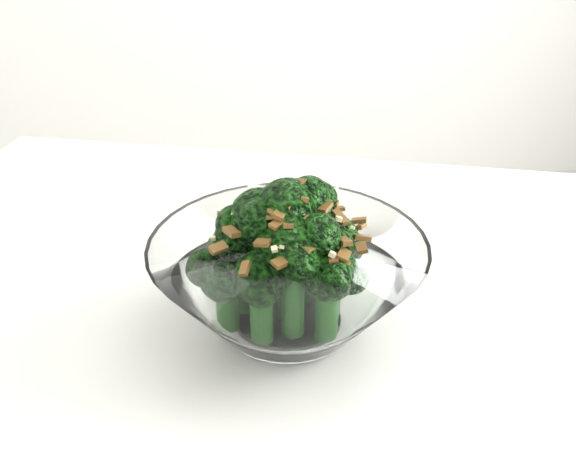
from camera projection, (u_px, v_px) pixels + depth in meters
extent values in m
cube|color=white|center=(549.00, 441.00, 0.42)|extent=(1.39, 1.14, 0.04)
cylinder|color=white|center=(90.00, 397.00, 0.98)|extent=(0.04, 0.04, 0.71)
cylinder|color=white|center=(288.00, 323.00, 0.49)|extent=(0.08, 0.08, 0.01)
cylinder|color=#1A5015|center=(288.00, 273.00, 0.47)|extent=(0.02, 0.02, 0.08)
sphere|color=#13440C|center=(288.00, 212.00, 0.44)|extent=(0.05, 0.05, 0.05)
cylinder|color=#1A5015|center=(302.00, 262.00, 0.49)|extent=(0.02, 0.02, 0.07)
sphere|color=#13440C|center=(303.00, 207.00, 0.46)|extent=(0.04, 0.04, 0.04)
cylinder|color=#1A5015|center=(262.00, 273.00, 0.47)|extent=(0.02, 0.02, 0.07)
sphere|color=#13440C|center=(261.00, 219.00, 0.45)|extent=(0.05, 0.05, 0.05)
cylinder|color=#1A5015|center=(293.00, 298.00, 0.45)|extent=(0.02, 0.02, 0.07)
sphere|color=#13440C|center=(293.00, 245.00, 0.43)|extent=(0.04, 0.04, 0.04)
cylinder|color=#1A5015|center=(330.00, 283.00, 0.48)|extent=(0.02, 0.02, 0.05)
sphere|color=#13440C|center=(332.00, 241.00, 0.46)|extent=(0.04, 0.04, 0.04)
cylinder|color=#1A5015|center=(243.00, 282.00, 0.48)|extent=(0.02, 0.02, 0.05)
sphere|color=#13440C|center=(242.00, 241.00, 0.46)|extent=(0.04, 0.04, 0.04)
cylinder|color=#1A5015|center=(327.00, 313.00, 0.45)|extent=(0.02, 0.02, 0.05)
sphere|color=#13440C|center=(328.00, 273.00, 0.43)|extent=(0.04, 0.04, 0.04)
cylinder|color=#1A5015|center=(262.00, 316.00, 0.45)|extent=(0.02, 0.02, 0.05)
sphere|color=#13440C|center=(261.00, 277.00, 0.43)|extent=(0.04, 0.04, 0.04)
cylinder|color=#1A5015|center=(334.00, 271.00, 0.51)|extent=(0.02, 0.02, 0.04)
sphere|color=#13440C|center=(336.00, 240.00, 0.49)|extent=(0.04, 0.04, 0.04)
cylinder|color=#1A5015|center=(228.00, 309.00, 0.46)|extent=(0.02, 0.02, 0.04)
sphere|color=#13440C|center=(226.00, 277.00, 0.45)|extent=(0.04, 0.04, 0.04)
cylinder|color=#1A5015|center=(286.00, 264.00, 0.51)|extent=(0.02, 0.02, 0.04)
sphere|color=#13440C|center=(286.00, 232.00, 0.50)|extent=(0.04, 0.04, 0.04)
cylinder|color=#1A5015|center=(258.00, 262.00, 0.50)|extent=(0.02, 0.02, 0.06)
sphere|color=#13440C|center=(257.00, 219.00, 0.48)|extent=(0.04, 0.04, 0.04)
cylinder|color=#1A5015|center=(261.00, 279.00, 0.49)|extent=(0.02, 0.02, 0.05)
sphere|color=#13440C|center=(260.00, 239.00, 0.47)|extent=(0.04, 0.04, 0.04)
cube|color=olive|center=(340.00, 217.00, 0.44)|extent=(0.01, 0.02, 0.01)
cube|color=olive|center=(263.00, 200.00, 0.44)|extent=(0.01, 0.01, 0.01)
cube|color=olive|center=(244.00, 202.00, 0.48)|extent=(0.01, 0.01, 0.01)
cube|color=olive|center=(320.00, 198.00, 0.46)|extent=(0.01, 0.01, 0.01)
cube|color=olive|center=(260.00, 204.00, 0.50)|extent=(0.01, 0.01, 0.01)
cube|color=olive|center=(329.00, 202.00, 0.49)|extent=(0.01, 0.01, 0.01)
cube|color=olive|center=(359.00, 220.00, 0.47)|extent=(0.01, 0.01, 0.01)
cube|color=olive|center=(282.00, 199.00, 0.49)|extent=(0.01, 0.01, 0.01)
cube|color=olive|center=(344.00, 241.00, 0.42)|extent=(0.01, 0.01, 0.01)
cube|color=olive|center=(224.00, 214.00, 0.46)|extent=(0.01, 0.01, 0.01)
cube|color=olive|center=(289.00, 204.00, 0.43)|extent=(0.01, 0.01, 0.01)
cube|color=olive|center=(331.00, 205.00, 0.46)|extent=(0.01, 0.01, 0.01)
cube|color=olive|center=(283.00, 261.00, 0.41)|extent=(0.02, 0.01, 0.00)
cube|color=olive|center=(217.00, 249.00, 0.43)|extent=(0.01, 0.01, 0.00)
cube|color=olive|center=(260.00, 195.00, 0.46)|extent=(0.01, 0.01, 0.01)
cube|color=olive|center=(289.00, 224.00, 0.42)|extent=(0.01, 0.01, 0.00)
cube|color=olive|center=(292.00, 185.00, 0.44)|extent=(0.01, 0.01, 0.01)
cube|color=olive|center=(218.00, 248.00, 0.43)|extent=(0.01, 0.01, 0.01)
cube|color=olive|center=(323.00, 228.00, 0.42)|extent=(0.01, 0.01, 0.01)
cube|color=olive|center=(337.00, 209.00, 0.49)|extent=(0.01, 0.01, 0.01)
cube|color=olive|center=(235.00, 224.00, 0.44)|extent=(0.01, 0.01, 0.01)
cube|color=olive|center=(361.00, 248.00, 0.44)|extent=(0.01, 0.01, 0.01)
cube|color=olive|center=(333.00, 259.00, 0.42)|extent=(0.01, 0.01, 0.00)
cube|color=olive|center=(298.00, 185.00, 0.43)|extent=(0.01, 0.01, 0.01)
cube|color=olive|center=(298.00, 186.00, 0.45)|extent=(0.01, 0.01, 0.01)
cube|color=olive|center=(325.00, 207.00, 0.43)|extent=(0.01, 0.01, 0.01)
cube|color=olive|center=(245.00, 268.00, 0.41)|extent=(0.01, 0.01, 0.01)
cube|color=olive|center=(311.00, 225.00, 0.42)|extent=(0.01, 0.02, 0.01)
cube|color=olive|center=(310.00, 249.00, 0.41)|extent=(0.01, 0.02, 0.01)
cube|color=olive|center=(319.00, 204.00, 0.49)|extent=(0.01, 0.01, 0.01)
cube|color=olive|center=(275.00, 217.00, 0.42)|extent=(0.01, 0.01, 0.00)
cube|color=olive|center=(304.00, 198.00, 0.43)|extent=(0.01, 0.01, 0.01)
cube|color=olive|center=(323.00, 201.00, 0.44)|extent=(0.01, 0.01, 0.01)
cube|color=olive|center=(327.00, 200.00, 0.48)|extent=(0.01, 0.01, 0.01)
cube|color=olive|center=(242.00, 215.00, 0.44)|extent=(0.01, 0.02, 0.00)
cube|color=olive|center=(231.00, 232.00, 0.43)|extent=(0.01, 0.02, 0.00)
cube|color=olive|center=(253.00, 203.00, 0.48)|extent=(0.01, 0.01, 0.01)
cube|color=olive|center=(344.00, 255.00, 0.42)|extent=(0.01, 0.01, 0.00)
cube|color=olive|center=(360.00, 226.00, 0.46)|extent=(0.01, 0.01, 0.01)
cube|color=olive|center=(343.00, 266.00, 0.42)|extent=(0.01, 0.01, 0.01)
cube|color=olive|center=(262.00, 243.00, 0.41)|extent=(0.01, 0.01, 0.01)
cube|color=olive|center=(362.00, 238.00, 0.45)|extent=(0.01, 0.01, 0.01)
cube|color=olive|center=(300.00, 194.00, 0.47)|extent=(0.01, 0.02, 0.01)
cube|color=olive|center=(297.00, 192.00, 0.47)|extent=(0.01, 0.01, 0.01)
cube|color=olive|center=(269.00, 195.00, 0.45)|extent=(0.01, 0.02, 0.01)
cube|color=olive|center=(283.00, 202.00, 0.50)|extent=(0.02, 0.01, 0.01)
cube|color=olive|center=(247.00, 203.00, 0.46)|extent=(0.01, 0.01, 0.01)
cube|color=olive|center=(291.00, 206.00, 0.42)|extent=(0.01, 0.01, 0.01)
cube|color=olive|center=(258.00, 201.00, 0.47)|extent=(0.01, 0.01, 0.01)
cube|color=olive|center=(279.00, 223.00, 0.42)|extent=(0.01, 0.01, 0.00)
cube|color=olive|center=(276.00, 214.00, 0.42)|extent=(0.01, 0.01, 0.01)
cube|color=olive|center=(280.00, 186.00, 0.45)|extent=(0.01, 0.01, 0.01)
cube|color=olive|center=(280.00, 214.00, 0.42)|extent=(0.01, 0.01, 0.01)
cube|color=olive|center=(252.00, 199.00, 0.46)|extent=(0.01, 0.01, 0.01)
cube|color=beige|center=(286.00, 188.00, 0.45)|extent=(0.00, 0.00, 0.00)
cube|color=beige|center=(302.00, 270.00, 0.41)|extent=(0.00, 0.00, 0.00)
cube|color=beige|center=(325.00, 211.00, 0.44)|extent=(0.00, 0.00, 0.00)
cube|color=beige|center=(332.00, 254.00, 0.42)|extent=(0.01, 0.01, 0.01)
cube|color=beige|center=(282.00, 247.00, 0.41)|extent=(0.00, 0.00, 0.00)
cube|color=beige|center=(324.00, 201.00, 0.47)|extent=(0.01, 0.01, 0.00)
cube|color=beige|center=(326.00, 202.00, 0.47)|extent=(0.01, 0.01, 0.00)
cube|color=beige|center=(339.00, 219.00, 0.44)|extent=(0.01, 0.01, 0.00)
cube|color=beige|center=(289.00, 224.00, 0.42)|extent=(0.01, 0.01, 0.01)
cube|color=beige|center=(274.00, 249.00, 0.41)|extent=(0.00, 0.00, 0.00)
cube|color=beige|center=(279.00, 247.00, 0.41)|extent=(0.00, 0.00, 0.00)
cube|color=beige|center=(227.00, 222.00, 0.45)|extent=(0.01, 0.00, 0.00)
cube|color=beige|center=(227.00, 224.00, 0.45)|extent=(0.00, 0.00, 0.00)
cube|color=beige|center=(213.00, 238.00, 0.45)|extent=(0.00, 0.00, 0.00)
cube|color=beige|center=(353.00, 228.00, 0.44)|extent=(0.00, 0.00, 0.00)
cube|color=beige|center=(303.00, 192.00, 0.48)|extent=(0.00, 0.00, 0.00)
cube|color=beige|center=(235.00, 214.00, 0.44)|extent=(0.01, 0.01, 0.00)
cube|color=beige|center=(279.00, 182.00, 0.44)|extent=(0.00, 0.00, 0.00)
cube|color=beige|center=(326.00, 203.00, 0.48)|extent=(0.01, 0.01, 0.00)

